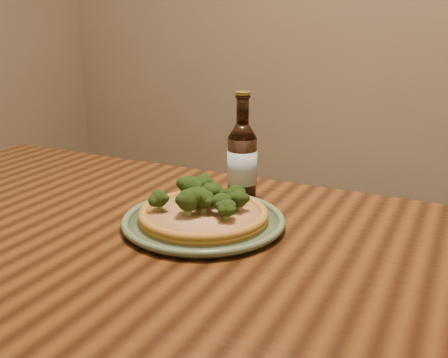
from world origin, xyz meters
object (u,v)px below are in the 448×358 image
at_px(table, 160,294).
at_px(plate, 204,221).
at_px(beer_bottle, 242,160).
at_px(pizza, 204,211).

xyz_separation_m(table, plate, (0.03, 0.12, 0.10)).
bearing_deg(table, plate, 77.54).
relative_size(table, beer_bottle, 6.80).
relative_size(table, plate, 5.11).
bearing_deg(beer_bottle, pizza, -97.38).
height_order(plate, pizza, pizza).
distance_m(table, plate, 0.16).
bearing_deg(pizza, table, -101.37).
relative_size(plate, beer_bottle, 1.33).
bearing_deg(pizza, plate, -66.44).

